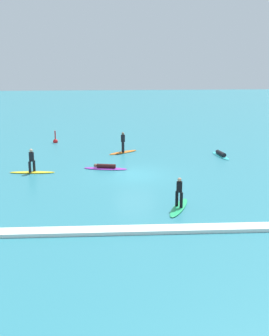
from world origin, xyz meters
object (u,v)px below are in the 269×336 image
(surfer_on_orange_board, at_px, (123,147))
(surfer_on_green_board, at_px, (179,202))
(surfer_on_teal_board, at_px, (221,154))
(surfer_on_yellow_board, at_px, (32,166))
(surfer_on_purple_board, at_px, (105,167))
(marker_buoy, at_px, (55,141))

(surfer_on_orange_board, height_order, surfer_on_green_board, surfer_on_green_board)
(surfer_on_orange_board, xyz_separation_m, surfer_on_teal_board, (7.82, -1.70, -0.34))
(surfer_on_yellow_board, height_order, surfer_on_purple_board, surfer_on_yellow_board)
(surfer_on_yellow_board, height_order, surfer_on_teal_board, surfer_on_yellow_board)
(surfer_on_yellow_board, bearing_deg, surfer_on_green_board, -38.12)
(surfer_on_orange_board, xyz_separation_m, surfer_on_green_board, (2.61, -13.91, -0.09))
(surfer_on_purple_board, bearing_deg, surfer_on_orange_board, -95.32)
(surfer_on_teal_board, bearing_deg, surfer_on_yellow_board, 95.08)
(surfer_on_green_board, relative_size, surfer_on_yellow_board, 1.02)
(surfer_on_green_board, distance_m, surfer_on_yellow_board, 12.17)
(surfer_on_purple_board, distance_m, marker_buoy, 10.72)
(surfer_on_teal_board, relative_size, marker_buoy, 2.43)
(marker_buoy, bearing_deg, surfer_on_orange_board, -36.70)
(surfer_on_green_board, bearing_deg, surfer_on_purple_board, 46.66)
(surfer_on_purple_board, bearing_deg, surfer_on_yellow_board, 18.79)
(surfer_on_green_board, xyz_separation_m, surfer_on_purple_board, (-4.07, 8.71, -0.27))
(surfer_on_yellow_board, distance_m, surfer_on_teal_board, 15.04)
(surfer_on_green_board, bearing_deg, surfer_on_orange_board, 32.22)
(surfer_on_yellow_board, relative_size, surfer_on_teal_board, 1.09)
(marker_buoy, bearing_deg, surfer_on_green_board, -64.87)
(surfer_on_green_board, distance_m, surfer_on_teal_board, 13.28)
(surfer_on_yellow_board, distance_m, marker_buoy, 10.47)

